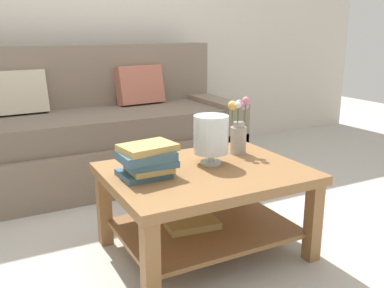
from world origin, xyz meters
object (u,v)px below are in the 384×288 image
at_px(couch, 94,135).
at_px(glass_hurricane_vase, 211,135).
at_px(flower_pitcher, 239,130).
at_px(coffee_table, 205,193).
at_px(book_stack_main, 147,160).

bearing_deg(couch, glass_hurricane_vase, -78.44).
bearing_deg(flower_pitcher, glass_hurricane_vase, -157.60).
relative_size(coffee_table, glass_hurricane_vase, 3.83).
bearing_deg(coffee_table, couch, 98.19).
xyz_separation_m(couch, flower_pitcher, (0.52, -1.27, 0.25)).
distance_m(coffee_table, book_stack_main, 0.38).
height_order(couch, book_stack_main, couch).
xyz_separation_m(coffee_table, book_stack_main, (-0.31, 0.03, 0.22)).
distance_m(couch, flower_pitcher, 1.39).
height_order(glass_hurricane_vase, flower_pitcher, flower_pitcher).
xyz_separation_m(coffee_table, glass_hurricane_vase, (0.07, 0.07, 0.29)).
bearing_deg(coffee_table, flower_pitcher, 27.67).
distance_m(glass_hurricane_vase, flower_pitcher, 0.27).
relative_size(coffee_table, book_stack_main, 3.57).
bearing_deg(coffee_table, book_stack_main, 175.22).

